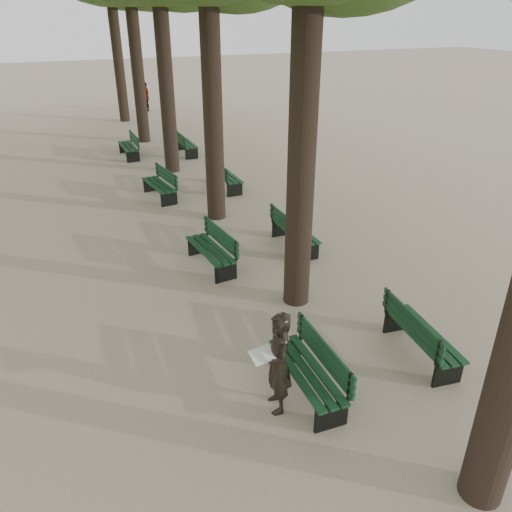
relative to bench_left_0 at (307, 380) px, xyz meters
name	(u,v)px	position (x,y,z in m)	size (l,w,h in m)	color
ground	(299,419)	(-0.37, -0.44, -0.27)	(120.00, 120.00, 0.00)	tan
bench_left_0	(307,380)	(0.00, 0.00, 0.00)	(0.64, 1.82, 0.92)	black
bench_left_1	(211,256)	(0.00, 4.67, 0.00)	(0.75, 1.85, 0.92)	black
bench_left_2	(160,190)	(0.00, 9.79, 0.00)	(0.80, 1.86, 0.92)	black
bench_left_3	(129,151)	(0.00, 15.08, 0.00)	(0.59, 1.81, 0.92)	black
bench_right_0	(421,343)	(2.27, 0.07, 0.00)	(0.79, 1.86, 0.92)	black
bench_right_1	(295,238)	(2.27, 4.84, 0.00)	(0.59, 1.81, 0.92)	black
bench_right_2	(226,181)	(2.27, 9.82, 0.00)	(0.58, 1.80, 0.92)	black
bench_right_3	(187,148)	(2.27, 14.59, 0.00)	(0.60, 1.81, 0.92)	black
man_with_map	(278,363)	(-0.55, -0.09, 0.55)	(0.66, 0.71, 1.65)	black
pedestrian_c	(146,97)	(2.81, 24.92, 0.54)	(0.95, 0.33, 1.63)	#262628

